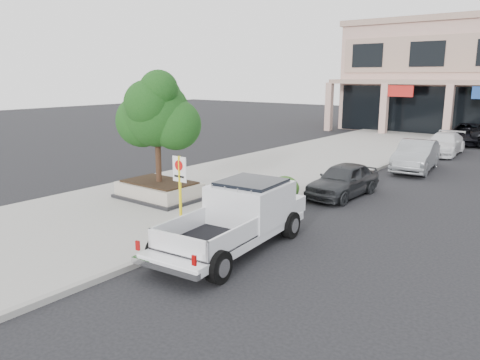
# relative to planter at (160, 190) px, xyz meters

# --- Properties ---
(ground) EXTENTS (120.00, 120.00, 0.00)m
(ground) POSITION_rel_planter_xyz_m (5.80, -1.32, -0.48)
(ground) COLOR black
(ground) RESTS_ON ground
(sidewalk) EXTENTS (8.00, 52.00, 0.15)m
(sidewalk) POSITION_rel_planter_xyz_m (0.30, 4.68, -0.40)
(sidewalk) COLOR gray
(sidewalk) RESTS_ON ground
(curb) EXTENTS (0.20, 52.00, 0.15)m
(curb) POSITION_rel_planter_xyz_m (4.25, 4.68, -0.40)
(curb) COLOR gray
(curb) RESTS_ON ground
(planter) EXTENTS (3.20, 2.20, 0.68)m
(planter) POSITION_rel_planter_xyz_m (0.00, 0.00, 0.00)
(planter) COLOR black
(planter) RESTS_ON sidewalk
(planter_tree) EXTENTS (2.90, 2.55, 4.00)m
(planter_tree) POSITION_rel_planter_xyz_m (0.13, 0.15, 2.94)
(planter_tree) COLOR #331E13
(planter_tree) RESTS_ON planter
(no_parking_sign) EXTENTS (0.55, 0.09, 2.30)m
(no_parking_sign) POSITION_rel_planter_xyz_m (3.33, -2.15, 1.16)
(no_parking_sign) COLOR yellow
(no_parking_sign) RESTS_ON sidewalk
(hedge) EXTENTS (1.10, 0.99, 0.93)m
(hedge) POSITION_rel_planter_xyz_m (4.00, 2.77, 0.14)
(hedge) COLOR #224814
(hedge) RESTS_ON sidewalk
(pickup_truck) EXTENTS (2.69, 5.98, 1.83)m
(pickup_truck) POSITION_rel_planter_xyz_m (5.45, -2.28, 0.44)
(pickup_truck) COLOR white
(pickup_truck) RESTS_ON ground
(curb_car_a) EXTENTS (1.75, 4.05, 1.36)m
(curb_car_a) POSITION_rel_planter_xyz_m (5.21, 5.20, 0.21)
(curb_car_a) COLOR #282A2C
(curb_car_a) RESTS_ON ground
(curb_car_b) EXTENTS (2.22, 4.88, 1.55)m
(curb_car_b) POSITION_rel_planter_xyz_m (5.81, 12.36, 0.30)
(curb_car_b) COLOR gray
(curb_car_b) RESTS_ON ground
(curb_car_c) EXTENTS (2.12, 4.72, 1.34)m
(curb_car_c) POSITION_rel_planter_xyz_m (5.53, 18.52, 0.20)
(curb_car_c) COLOR white
(curb_car_c) RESTS_ON ground
(curb_car_d) EXTENTS (2.73, 5.36, 1.45)m
(curb_car_d) POSITION_rel_planter_xyz_m (5.53, 24.38, 0.25)
(curb_car_d) COLOR black
(curb_car_d) RESTS_ON ground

